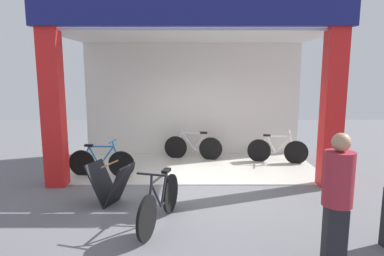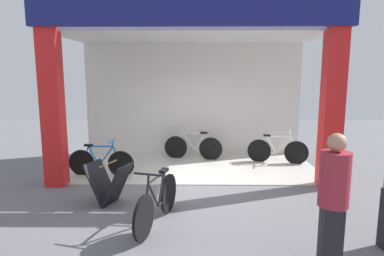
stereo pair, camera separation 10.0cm
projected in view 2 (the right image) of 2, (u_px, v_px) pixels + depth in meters
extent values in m
plane|color=slate|center=(192.00, 185.00, 7.35)|extent=(20.59, 20.59, 0.00)
cube|color=beige|center=(192.00, 166.00, 8.80)|extent=(6.30, 2.93, 0.02)
cube|color=silver|center=(193.00, 99.00, 9.97)|extent=(6.30, 0.12, 3.34)
cube|color=red|center=(53.00, 109.00, 7.11)|extent=(0.42, 0.36, 3.34)
cube|color=red|center=(332.00, 110.00, 7.05)|extent=(0.42, 0.36, 3.34)
cube|color=navy|center=(191.00, 5.00, 6.59)|extent=(6.50, 0.20, 0.81)
cube|color=silver|center=(192.00, 36.00, 8.26)|extent=(6.30, 2.93, 0.06)
cylinder|color=black|center=(259.00, 151.00, 9.21)|extent=(0.63, 0.17, 0.63)
cylinder|color=black|center=(296.00, 153.00, 9.00)|extent=(0.63, 0.17, 0.63)
cylinder|color=white|center=(268.00, 152.00, 9.16)|extent=(0.42, 0.12, 0.08)
cylinder|color=white|center=(271.00, 145.00, 9.11)|extent=(0.28, 0.09, 0.48)
cylinder|color=white|center=(283.00, 145.00, 9.04)|extent=(0.39, 0.11, 0.50)
cylinder|color=white|center=(279.00, 137.00, 9.03)|extent=(0.60, 0.16, 0.05)
cylinder|color=white|center=(263.00, 144.00, 9.15)|extent=(0.21, 0.08, 0.42)
cylinder|color=white|center=(293.00, 145.00, 8.99)|extent=(0.19, 0.07, 0.44)
cylinder|color=white|center=(290.00, 134.00, 8.96)|extent=(0.06, 0.04, 0.13)
cylinder|color=white|center=(290.00, 132.00, 8.95)|extent=(0.12, 0.44, 0.03)
cube|color=black|center=(267.00, 135.00, 9.10)|extent=(0.21, 0.13, 0.05)
cylinder|color=black|center=(211.00, 149.00, 9.40)|extent=(0.65, 0.16, 0.65)
cylinder|color=black|center=(176.00, 147.00, 9.60)|extent=(0.65, 0.16, 0.65)
cylinder|color=silver|center=(202.00, 149.00, 9.45)|extent=(0.44, 0.12, 0.08)
cylinder|color=silver|center=(199.00, 142.00, 9.44)|extent=(0.29, 0.09, 0.49)
cylinder|color=silver|center=(188.00, 141.00, 9.49)|extent=(0.40, 0.11, 0.51)
cylinder|color=silver|center=(193.00, 133.00, 9.43)|extent=(0.62, 0.15, 0.05)
cylinder|color=silver|center=(207.00, 141.00, 9.39)|extent=(0.22, 0.07, 0.44)
cylinder|color=silver|center=(179.00, 140.00, 9.54)|extent=(0.20, 0.07, 0.45)
cylinder|color=silver|center=(182.00, 130.00, 9.48)|extent=(0.06, 0.05, 0.14)
cylinder|color=silver|center=(183.00, 128.00, 9.47)|extent=(0.12, 0.45, 0.03)
cube|color=black|center=(204.00, 133.00, 9.37)|extent=(0.21, 0.13, 0.05)
cylinder|color=black|center=(82.00, 163.00, 8.00)|extent=(0.63, 0.11, 0.63)
cylinder|color=black|center=(121.00, 164.00, 7.89)|extent=(0.63, 0.11, 0.63)
cylinder|color=blue|center=(91.00, 164.00, 7.98)|extent=(0.42, 0.08, 0.08)
cylinder|color=blue|center=(94.00, 156.00, 7.94)|extent=(0.28, 0.06, 0.47)
cylinder|color=blue|center=(106.00, 156.00, 7.90)|extent=(0.39, 0.08, 0.49)
cylinder|color=blue|center=(101.00, 146.00, 7.88)|extent=(0.60, 0.10, 0.05)
cylinder|color=blue|center=(85.00, 155.00, 7.96)|extent=(0.21, 0.06, 0.42)
cylinder|color=blue|center=(117.00, 155.00, 7.87)|extent=(0.19, 0.05, 0.43)
cylinder|color=blue|center=(113.00, 144.00, 7.83)|extent=(0.06, 0.04, 0.13)
cylinder|color=blue|center=(112.00, 141.00, 7.82)|extent=(0.08, 0.44, 0.03)
cube|color=black|center=(89.00, 145.00, 7.91)|extent=(0.20, 0.12, 0.05)
cylinder|color=black|center=(169.00, 193.00, 5.90)|extent=(0.23, 0.67, 0.68)
cylinder|color=black|center=(144.00, 218.00, 4.90)|extent=(0.23, 0.67, 0.68)
cylinder|color=black|center=(163.00, 200.00, 5.67)|extent=(0.16, 0.45, 0.09)
cylinder|color=black|center=(161.00, 189.00, 5.55)|extent=(0.12, 0.30, 0.51)
cylinder|color=black|center=(154.00, 196.00, 5.24)|extent=(0.15, 0.41, 0.53)
cylinder|color=black|center=(157.00, 178.00, 5.32)|extent=(0.21, 0.64, 0.05)
cylinder|color=black|center=(166.00, 183.00, 5.76)|extent=(0.10, 0.23, 0.46)
cylinder|color=black|center=(146.00, 200.00, 4.97)|extent=(0.09, 0.21, 0.47)
cylinder|color=black|center=(148.00, 179.00, 5.01)|extent=(0.05, 0.07, 0.14)
cylinder|color=black|center=(149.00, 174.00, 5.01)|extent=(0.47, 0.16, 0.03)
cube|color=black|center=(164.00, 171.00, 5.63)|extent=(0.16, 0.23, 0.05)
cube|color=black|center=(101.00, 183.00, 6.33)|extent=(0.56, 0.64, 0.79)
cube|color=black|center=(118.00, 185.00, 6.20)|extent=(0.56, 0.64, 0.79)
cylinder|color=olive|center=(108.00, 164.00, 6.20)|extent=(0.21, 0.51, 0.03)
cube|color=black|center=(330.00, 238.00, 4.17)|extent=(0.29, 0.36, 0.83)
cylinder|color=maroon|center=(334.00, 179.00, 4.05)|extent=(0.42, 0.42, 0.68)
sphere|color=tan|center=(337.00, 143.00, 3.98)|extent=(0.23, 0.23, 0.23)
cube|color=brown|center=(328.00, 191.00, 4.38)|extent=(0.15, 0.21, 0.22)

